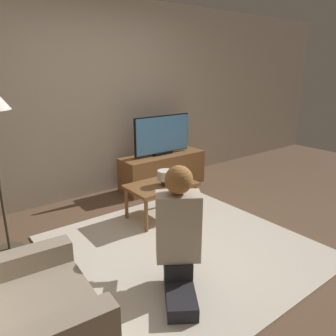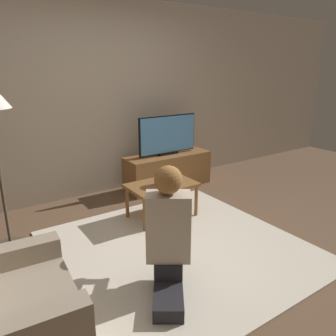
{
  "view_description": "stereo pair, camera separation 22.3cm",
  "coord_description": "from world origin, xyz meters",
  "px_view_note": "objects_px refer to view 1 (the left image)",
  "views": [
    {
      "loc": [
        -1.86,
        -2.17,
        1.71
      ],
      "look_at": [
        0.25,
        0.56,
        0.65
      ],
      "focal_mm": 35.0,
      "sensor_mm": 36.0,
      "label": 1
    },
    {
      "loc": [
        -1.68,
        -2.3,
        1.71
      ],
      "look_at": [
        0.25,
        0.56,
        0.65
      ],
      "focal_mm": 35.0,
      "sensor_mm": 36.0,
      "label": 2
    }
  ],
  "objects_px": {
    "coffee_table": "(161,188)",
    "table_lamp": "(165,176)",
    "armchair": "(18,332)",
    "person_kneeling": "(178,229)",
    "tv": "(162,135)"
  },
  "relations": [
    {
      "from": "tv",
      "to": "coffee_table",
      "type": "bearing_deg",
      "value": -127.55
    },
    {
      "from": "tv",
      "to": "armchair",
      "type": "bearing_deg",
      "value": -140.97
    },
    {
      "from": "tv",
      "to": "coffee_table",
      "type": "distance_m",
      "value": 1.14
    },
    {
      "from": "armchair",
      "to": "table_lamp",
      "type": "bearing_deg",
      "value": -54.84
    },
    {
      "from": "person_kneeling",
      "to": "table_lamp",
      "type": "relative_size",
      "value": 5.65
    },
    {
      "from": "tv",
      "to": "person_kneeling",
      "type": "relative_size",
      "value": 0.92
    },
    {
      "from": "tv",
      "to": "table_lamp",
      "type": "distance_m",
      "value": 1.13
    },
    {
      "from": "armchair",
      "to": "person_kneeling",
      "type": "height_order",
      "value": "person_kneeling"
    },
    {
      "from": "tv",
      "to": "coffee_table",
      "type": "xyz_separation_m",
      "value": [
        -0.65,
        -0.85,
        -0.41
      ]
    },
    {
      "from": "armchair",
      "to": "table_lamp",
      "type": "distance_m",
      "value": 2.23
    },
    {
      "from": "coffee_table",
      "to": "table_lamp",
      "type": "distance_m",
      "value": 0.16
    },
    {
      "from": "armchair",
      "to": "person_kneeling",
      "type": "relative_size",
      "value": 0.94
    },
    {
      "from": "tv",
      "to": "person_kneeling",
      "type": "height_order",
      "value": "tv"
    },
    {
      "from": "armchair",
      "to": "person_kneeling",
      "type": "bearing_deg",
      "value": -82.64
    },
    {
      "from": "coffee_table",
      "to": "table_lamp",
      "type": "height_order",
      "value": "table_lamp"
    }
  ]
}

